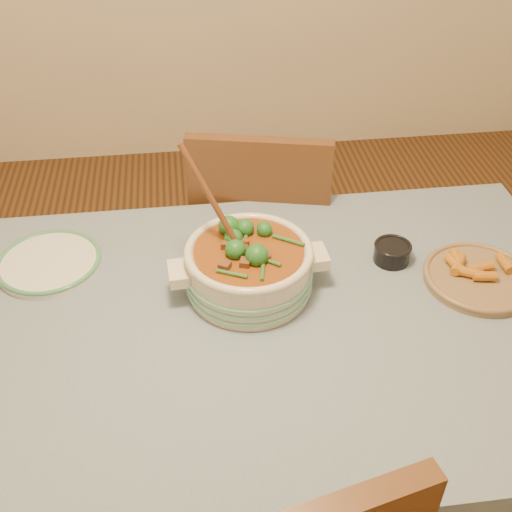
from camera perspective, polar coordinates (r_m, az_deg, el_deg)
The scene contains 7 objects.
floor at distance 2.21m, azimuth 1.20°, elevation -19.85°, with size 4.50×4.50×0.00m, color #412412.
dining_table at distance 1.68m, azimuth 1.50°, elevation -7.91°, with size 1.68×1.08×0.76m.
stew_casserole at distance 1.65m, azimuth -0.66°, elevation -0.76°, with size 0.42×0.34×0.39m.
white_plate at distance 1.86m, azimuth -17.92°, elevation -0.55°, with size 0.36×0.36×0.02m.
condiment_bowl at distance 1.82m, azimuth 12.02°, elevation 0.40°, with size 0.11×0.11×0.06m.
fried_plate at distance 1.81m, azimuth 19.19°, elevation -1.71°, with size 0.34×0.34×0.05m.
chair_far at distance 2.26m, azimuth 0.52°, elevation 2.37°, with size 0.54×0.54×0.97m.
Camera 1 is at (-0.19, -1.14, 1.88)m, focal length 45.00 mm.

